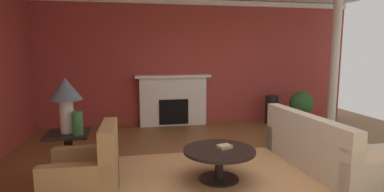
% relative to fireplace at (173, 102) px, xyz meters
% --- Properties ---
extents(ground_plane, '(9.70, 9.70, 0.00)m').
position_rel_fireplace_xyz_m(ground_plane, '(0.59, -3.16, -0.58)').
color(ground_plane, brown).
extents(wall_fireplace, '(8.06, 0.12, 3.03)m').
position_rel_fireplace_xyz_m(wall_fireplace, '(0.59, 0.21, 0.93)').
color(wall_fireplace, '#9E3833').
rests_on(wall_fireplace, ground_plane).
extents(crown_moulding, '(8.06, 0.08, 0.12)m').
position_rel_fireplace_xyz_m(crown_moulding, '(0.59, 0.13, 2.37)').
color(crown_moulding, white).
extents(area_rug, '(3.26, 2.48, 0.01)m').
position_rel_fireplace_xyz_m(area_rug, '(0.19, -3.39, -0.57)').
color(area_rug, tan).
rests_on(area_rug, ground_plane).
extents(fireplace, '(1.80, 0.35, 1.23)m').
position_rel_fireplace_xyz_m(fireplace, '(0.00, 0.00, 0.00)').
color(fireplace, white).
rests_on(fireplace, ground_plane).
extents(sofa, '(1.01, 2.14, 0.85)m').
position_rel_fireplace_xyz_m(sofa, '(1.90, -3.22, -0.28)').
color(sofa, beige).
rests_on(sofa, ground_plane).
extents(armchair_near_window, '(0.82, 0.82, 0.95)m').
position_rel_fireplace_xyz_m(armchair_near_window, '(-1.54, -3.72, -0.27)').
color(armchair_near_window, '#9E7A4C').
rests_on(armchair_near_window, ground_plane).
extents(coffee_table, '(1.00, 1.00, 0.45)m').
position_rel_fireplace_xyz_m(coffee_table, '(0.19, -3.39, -0.25)').
color(coffee_table, black).
rests_on(coffee_table, ground_plane).
extents(side_table, '(0.56, 0.56, 0.70)m').
position_rel_fireplace_xyz_m(side_table, '(-1.84, -3.04, -0.18)').
color(side_table, black).
rests_on(side_table, ground_plane).
extents(table_lamp, '(0.44, 0.44, 0.75)m').
position_rel_fireplace_xyz_m(table_lamp, '(-1.84, -3.04, 0.64)').
color(table_lamp, beige).
rests_on(table_lamp, side_table).
extents(vase_on_side_table, '(0.14, 0.14, 0.31)m').
position_rel_fireplace_xyz_m(vase_on_side_table, '(-1.69, -3.16, 0.27)').
color(vase_on_side_table, '#33703D').
rests_on(vase_on_side_table, side_table).
extents(vase_tall_corner, '(0.33, 0.33, 0.70)m').
position_rel_fireplace_xyz_m(vase_tall_corner, '(2.43, -0.30, -0.23)').
color(vase_tall_corner, black).
rests_on(vase_tall_corner, ground_plane).
extents(book_red_cover, '(0.23, 0.20, 0.04)m').
position_rel_fireplace_xyz_m(book_red_cover, '(0.27, -3.35, -0.11)').
color(book_red_cover, tan).
rests_on(book_red_cover, coffee_table).
extents(potted_plant, '(0.56, 0.56, 0.83)m').
position_rel_fireplace_xyz_m(potted_plant, '(3.03, -0.64, -0.09)').
color(potted_plant, '#BCB29E').
rests_on(potted_plant, ground_plane).
extents(column_white, '(0.20, 0.20, 3.03)m').
position_rel_fireplace_xyz_m(column_white, '(3.76, -0.77, 0.93)').
color(column_white, white).
rests_on(column_white, ground_plane).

